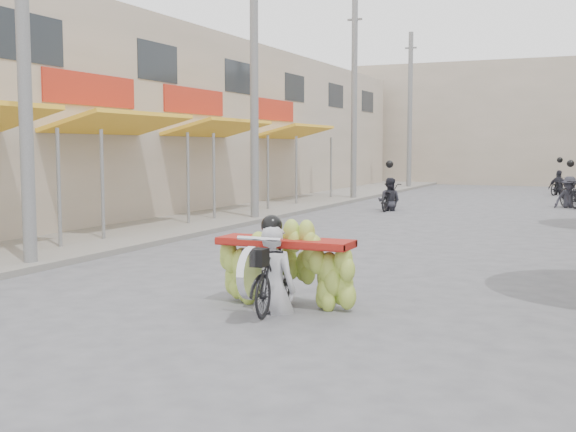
{
  "coord_description": "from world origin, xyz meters",
  "views": [
    {
      "loc": [
        3.93,
        -6.8,
        2.16
      ],
      "look_at": [
        -0.53,
        3.34,
        1.1
      ],
      "focal_mm": 45.0,
      "sensor_mm": 36.0,
      "label": 1
    }
  ],
  "objects": [
    {
      "name": "bg_motorbike_c",
      "position": [
        2.05,
        27.75,
        0.82
      ],
      "size": [
        1.1,
        1.59,
        1.95
      ],
      "color": "black",
      "rests_on": "ground"
    },
    {
      "name": "banana_motorbike",
      "position": [
        0.01,
        1.81,
        0.72
      ],
      "size": [
        2.2,
        1.78,
        2.17
      ],
      "color": "black",
      "rests_on": "ground"
    },
    {
      "name": "utility_pole_mid",
      "position": [
        -5.4,
        12.0,
        4.03
      ],
      "size": [
        0.6,
        0.24,
        8.0
      ],
      "color": "slate",
      "rests_on": "ground"
    },
    {
      "name": "far_building",
      "position": [
        0.0,
        38.0,
        3.5
      ],
      "size": [
        20.0,
        6.0,
        7.0
      ],
      "primitive_type": "cube",
      "color": "tan",
      "rests_on": "ground"
    },
    {
      "name": "utility_pole_near",
      "position": [
        -5.4,
        3.0,
        4.03
      ],
      "size": [
        0.6,
        0.24,
        8.0
      ],
      "color": "slate",
      "rests_on": "ground"
    },
    {
      "name": "bg_motorbike_a",
      "position": [
        -2.76,
        16.97,
        0.75
      ],
      "size": [
        0.79,
        1.6,
        1.95
      ],
      "color": "black",
      "rests_on": "ground"
    },
    {
      "name": "sidewalk_left",
      "position": [
        -7.0,
        15.0,
        0.06
      ],
      "size": [
        4.0,
        60.0,
        0.12
      ],
      "primitive_type": "cube",
      "color": "gray",
      "rests_on": "ground"
    },
    {
      "name": "utility_pole_far",
      "position": [
        -5.4,
        21.0,
        4.03
      ],
      "size": [
        0.6,
        0.24,
        8.0
      ],
      "color": "slate",
      "rests_on": "ground"
    },
    {
      "name": "shophouse_row_left",
      "position": [
        -11.98,
        13.98,
        3.0
      ],
      "size": [
        9.77,
        40.0,
        6.0
      ],
      "color": "tan",
      "rests_on": "ground"
    },
    {
      "name": "ground",
      "position": [
        0.0,
        0.0,
        0.0
      ],
      "size": [
        120.0,
        120.0,
        0.0
      ],
      "primitive_type": "plane",
      "color": "#5B5B60",
      "rests_on": "ground"
    },
    {
      "name": "utility_pole_back",
      "position": [
        -5.4,
        30.0,
        4.03
      ],
      "size": [
        0.6,
        0.24,
        8.0
      ],
      "color": "slate",
      "rests_on": "ground"
    },
    {
      "name": "bg_motorbike_b",
      "position": [
        2.8,
        20.6,
        0.84
      ],
      "size": [
        1.19,
        1.82,
        1.95
      ],
      "color": "black",
      "rests_on": "ground"
    }
  ]
}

